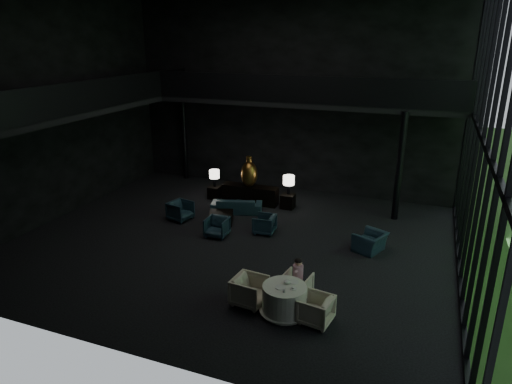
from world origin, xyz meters
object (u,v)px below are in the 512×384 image
(side_table_left, at_px, (215,192))
(dining_chair_west, at_px, (250,289))
(lounge_armchair_south, at_px, (217,227))
(dining_chair_east, at_px, (316,309))
(coffee_table, at_px, (221,218))
(bronze_urn, at_px, (249,174))
(table_lamp_left, at_px, (214,175))
(dining_table, at_px, (284,301))
(child, at_px, (298,269))
(sofa, at_px, (237,203))
(console, at_px, (250,194))
(window_armchair, at_px, (370,240))
(dining_chair_north, at_px, (297,285))
(lounge_armchair_west, at_px, (180,210))
(lounge_armchair_east, at_px, (264,224))
(table_lamp_right, at_px, (289,181))
(side_table_right, at_px, (288,201))

(side_table_left, xyz_separation_m, dining_chair_west, (4.34, -6.85, 0.17))
(lounge_armchair_south, distance_m, dining_chair_east, 5.63)
(coffee_table, bearing_deg, side_table_left, 120.84)
(bronze_urn, height_order, table_lamp_left, bronze_urn)
(dining_table, distance_m, child, 1.06)
(sofa, bearing_deg, console, -112.03)
(window_armchair, xyz_separation_m, dining_table, (-1.48, -4.24, -0.04))
(side_table_left, height_order, dining_chair_west, dining_chair_west)
(bronze_urn, height_order, lounge_armchair_south, bronze_urn)
(side_table_left, xyz_separation_m, dining_chair_east, (6.10, -7.02, 0.12))
(dining_chair_north, bearing_deg, lounge_armchair_west, -24.27)
(table_lamp_left, bearing_deg, lounge_armchair_east, -39.45)
(table_lamp_right, distance_m, dining_chair_north, 6.56)
(table_lamp_right, xyz_separation_m, window_armchair, (3.57, -2.77, -0.73))
(lounge_armchair_east, distance_m, coffee_table, 1.83)
(table_lamp_right, bearing_deg, side_table_left, -178.43)
(dining_chair_west, bearing_deg, coffee_table, 38.61)
(table_lamp_left, relative_size, lounge_armchair_east, 1.06)
(bronze_urn, xyz_separation_m, side_table_right, (1.60, 0.11, -0.98))
(table_lamp_right, xyz_separation_m, dining_table, (2.09, -7.01, -0.78))
(console, height_order, window_armchair, window_armchair)
(window_armchair, bearing_deg, sofa, -84.40)
(window_armchair, distance_m, dining_table, 4.49)
(lounge_armchair_south, xyz_separation_m, child, (3.58, -2.52, 0.39))
(bronze_urn, distance_m, lounge_armchair_south, 3.47)
(child, bearing_deg, window_armchair, -113.62)
(lounge_armchair_east, relative_size, lounge_armchair_south, 0.96)
(side_table_right, relative_size, lounge_armchair_east, 0.85)
(table_lamp_left, bearing_deg, dining_chair_east, -49.15)
(side_table_left, bearing_deg, dining_chair_north, -48.50)
(dining_chair_north, bearing_deg, sofa, -43.85)
(dining_chair_east, bearing_deg, bronze_urn, -138.36)
(coffee_table, xyz_separation_m, dining_chair_west, (2.97, -4.56, 0.24))
(side_table_right, relative_size, dining_table, 0.46)
(dining_chair_east, bearing_deg, console, -138.73)
(console, xyz_separation_m, dining_chair_north, (3.76, -6.07, -0.04))
(lounge_armchair_south, distance_m, window_armchair, 5.06)
(sofa, distance_m, child, 6.18)
(window_armchair, bearing_deg, table_lamp_left, -89.77)
(bronze_urn, relative_size, dining_chair_north, 1.92)
(sofa, bearing_deg, bronze_urn, -112.55)
(child, bearing_deg, side_table_right, -70.26)
(sofa, xyz_separation_m, lounge_armchair_east, (1.68, -1.46, -0.02))
(child, bearing_deg, bronze_urn, -57.44)
(lounge_armchair_west, bearing_deg, sofa, -35.40)
(table_lamp_right, relative_size, coffee_table, 0.87)
(sofa, bearing_deg, child, 112.17)
(side_table_right, bearing_deg, child, -70.26)
(lounge_armchair_south, xyz_separation_m, dining_table, (3.52, -3.50, -0.02))
(dining_chair_west, height_order, child, child)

